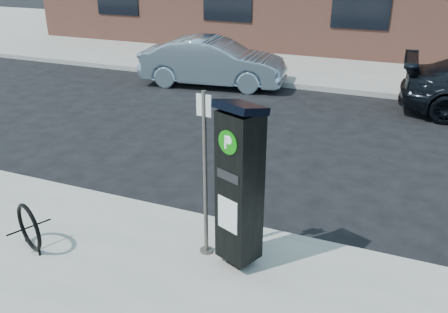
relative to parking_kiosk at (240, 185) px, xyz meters
The scene contains 8 objects.
ground 1.59m from the parking_kiosk, 113.01° to the left, with size 120.00×120.00×0.00m, color black.
sidewalk_far 14.93m from the parking_kiosk, 91.44° to the left, with size 60.00×12.00×0.15m, color gray.
curb_near 1.52m from the parking_kiosk, 113.49° to the left, with size 60.00×0.12×0.16m, color #9E9B93.
curb_far 8.99m from the parking_kiosk, 92.41° to the left, with size 60.00×0.12×0.16m, color #9E9B93.
parking_kiosk is the anchor object (origin of this frame).
sign_pole 0.49m from the parking_kiosk, behind, with size 0.20×0.18×2.22m.
bike_rack 2.90m from the parking_kiosk, 164.14° to the right, with size 0.63×0.33×0.67m.
car_silver 9.21m from the parking_kiosk, 115.67° to the left, with size 1.51×4.34×1.43m, color #899FAF.
Camera 1 is at (2.13, -5.61, 3.87)m, focal length 38.00 mm.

